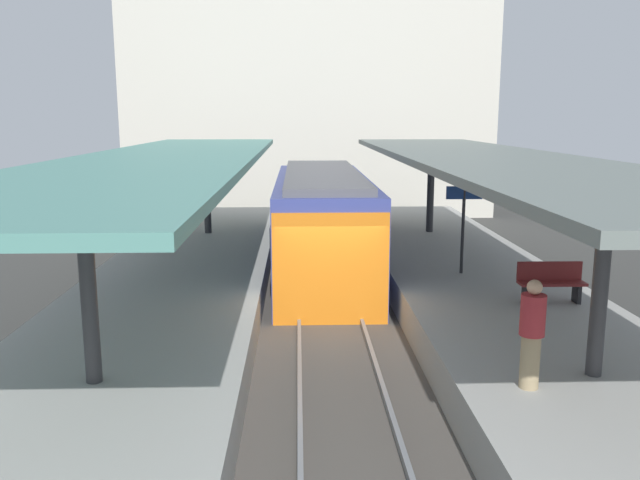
# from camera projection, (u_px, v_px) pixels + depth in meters

# --- Properties ---
(ground_plane) EXTENTS (80.00, 80.00, 0.00)m
(ground_plane) POSITION_uv_depth(u_px,v_px,m) (331.00, 334.00, 14.83)
(ground_plane) COLOR #383835
(platform_left) EXTENTS (4.40, 28.00, 1.00)m
(platform_left) POSITION_uv_depth(u_px,v_px,m) (163.00, 315.00, 14.61)
(platform_left) COLOR #9E9E99
(platform_left) RESTS_ON ground_plane
(platform_right) EXTENTS (4.40, 28.00, 1.00)m
(platform_right) POSITION_uv_depth(u_px,v_px,m) (496.00, 311.00, 14.86)
(platform_right) COLOR #9E9E99
(platform_right) RESTS_ON ground_plane
(track_ballast) EXTENTS (3.20, 28.00, 0.20)m
(track_ballast) POSITION_uv_depth(u_px,v_px,m) (331.00, 330.00, 14.81)
(track_ballast) COLOR #4C4742
(track_ballast) RESTS_ON ground_plane
(rail_near_side) EXTENTS (0.08, 28.00, 0.14)m
(rail_near_side) POSITION_uv_depth(u_px,v_px,m) (299.00, 323.00, 14.75)
(rail_near_side) COLOR slate
(rail_near_side) RESTS_ON track_ballast
(rail_far_side) EXTENTS (0.08, 28.00, 0.14)m
(rail_far_side) POSITION_uv_depth(u_px,v_px,m) (362.00, 322.00, 14.80)
(rail_far_side) COLOR slate
(rail_far_side) RESTS_ON track_ballast
(commuter_train) EXTENTS (2.78, 10.14, 3.10)m
(commuter_train) POSITION_uv_depth(u_px,v_px,m) (322.00, 223.00, 19.53)
(commuter_train) COLOR #38428C
(commuter_train) RESTS_ON track_ballast
(canopy_left) EXTENTS (4.18, 21.00, 3.01)m
(canopy_left) POSITION_uv_depth(u_px,v_px,m) (168.00, 160.00, 15.34)
(canopy_left) COLOR #333335
(canopy_left) RESTS_ON platform_left
(canopy_right) EXTENTS (4.18, 21.00, 3.01)m
(canopy_right) POSITION_uv_depth(u_px,v_px,m) (485.00, 159.00, 15.60)
(canopy_right) COLOR #333335
(canopy_right) RESTS_ON platform_right
(platform_bench) EXTENTS (1.40, 0.41, 0.86)m
(platform_bench) POSITION_uv_depth(u_px,v_px,m) (551.00, 281.00, 13.78)
(platform_bench) COLOR black
(platform_bench) RESTS_ON platform_right
(platform_sign) EXTENTS (0.90, 0.08, 2.21)m
(platform_sign) POSITION_uv_depth(u_px,v_px,m) (464.00, 210.00, 16.10)
(platform_sign) COLOR #262628
(platform_sign) RESTS_ON platform_right
(passenger_near_bench) EXTENTS (0.36, 0.36, 1.63)m
(passenger_near_bench) POSITION_uv_depth(u_px,v_px,m) (532.00, 333.00, 9.33)
(passenger_near_bench) COLOR #998460
(passenger_near_bench) RESTS_ON platform_right
(station_building_backdrop) EXTENTS (18.00, 6.00, 11.00)m
(station_building_backdrop) POSITION_uv_depth(u_px,v_px,m) (309.00, 105.00, 33.42)
(station_building_backdrop) COLOR beige
(station_building_backdrop) RESTS_ON ground_plane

